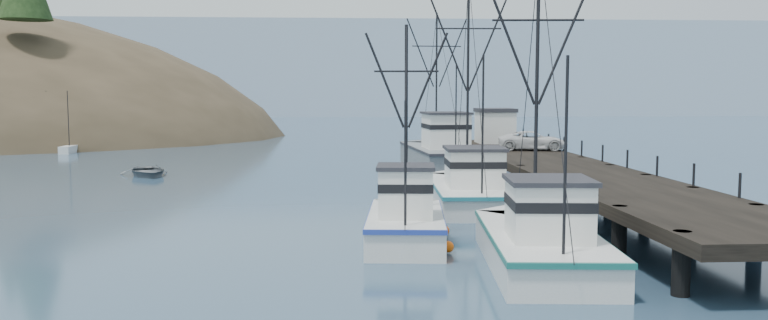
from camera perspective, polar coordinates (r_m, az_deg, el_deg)
ground at (r=26.41m, az=-5.74°, el=-8.35°), size 400.00×400.00×0.00m
pier at (r=43.87m, az=13.64°, el=-0.77°), size 6.00×44.00×2.00m
distant_ridge at (r=195.96m, az=-1.01°, el=3.49°), size 360.00×40.00×26.00m
distant_ridge_far at (r=214.69m, az=-14.67°, el=3.48°), size 180.00×25.00×18.00m
moored_sailboats at (r=90.25m, az=-26.47°, el=1.01°), size 18.32×17.65×6.35m
trawler_near at (r=27.61m, az=11.74°, el=-6.09°), size 4.63×11.58×11.65m
trawler_mid at (r=31.04m, az=1.67°, el=-4.73°), size 3.79×9.12×9.30m
trawler_far at (r=41.07m, az=6.54°, el=-2.29°), size 4.57×12.68×12.77m
work_vessel at (r=59.18m, az=4.28°, el=0.45°), size 5.44×15.21×12.75m
pier_shed at (r=61.07m, az=8.46°, el=2.62°), size 3.00×3.20×2.80m
pickup_truck at (r=54.18m, az=11.29°, el=1.46°), size 5.20×3.04×1.36m
motorboat at (r=57.49m, az=-17.57°, el=-1.15°), size 5.14×5.87×1.01m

